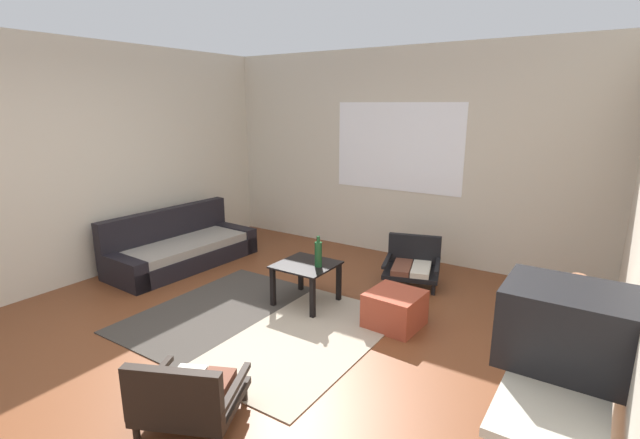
{
  "coord_description": "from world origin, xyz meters",
  "views": [
    {
      "loc": [
        2.45,
        -2.54,
        2.0
      ],
      "look_at": [
        0.06,
        1.09,
        0.9
      ],
      "focal_mm": 25.64,
      "sensor_mm": 36.0,
      "label": 1
    }
  ],
  "objects_px": {
    "coffee_table": "(306,272)",
    "armchair_by_window": "(412,263)",
    "glass_bottle": "(318,254)",
    "console_shelf": "(561,374)",
    "clay_vase": "(574,312)",
    "couch": "(181,248)",
    "armchair_striped_foreground": "(187,397)",
    "crt_television": "(567,326)",
    "ottoman_orange": "(395,309)"
  },
  "relations": [
    {
      "from": "coffee_table",
      "to": "armchair_by_window",
      "type": "height_order",
      "value": "armchair_by_window"
    },
    {
      "from": "armchair_by_window",
      "to": "console_shelf",
      "type": "bearing_deg",
      "value": -54.52
    },
    {
      "from": "couch",
      "to": "armchair_striped_foreground",
      "type": "height_order",
      "value": "couch"
    },
    {
      "from": "clay_vase",
      "to": "glass_bottle",
      "type": "distance_m",
      "value": 2.52
    },
    {
      "from": "armchair_striped_foreground",
      "to": "console_shelf",
      "type": "xyz_separation_m",
      "value": [
        1.96,
        0.65,
        0.51
      ]
    },
    {
      "from": "coffee_table",
      "to": "console_shelf",
      "type": "relative_size",
      "value": 0.39
    },
    {
      "from": "couch",
      "to": "console_shelf",
      "type": "xyz_separation_m",
      "value": [
        4.44,
        -1.38,
        0.53
      ]
    },
    {
      "from": "armchair_by_window",
      "to": "glass_bottle",
      "type": "bearing_deg",
      "value": -115.61
    },
    {
      "from": "couch",
      "to": "clay_vase",
      "type": "height_order",
      "value": "clay_vase"
    },
    {
      "from": "coffee_table",
      "to": "ottoman_orange",
      "type": "height_order",
      "value": "coffee_table"
    },
    {
      "from": "couch",
      "to": "crt_television",
      "type": "relative_size",
      "value": 3.4
    },
    {
      "from": "clay_vase",
      "to": "ottoman_orange",
      "type": "bearing_deg",
      "value": 143.88
    },
    {
      "from": "clay_vase",
      "to": "crt_television",
      "type": "bearing_deg",
      "value": -90.52
    },
    {
      "from": "couch",
      "to": "armchair_by_window",
      "type": "bearing_deg",
      "value": 21.23
    },
    {
      "from": "clay_vase",
      "to": "glass_bottle",
      "type": "height_order",
      "value": "clay_vase"
    },
    {
      "from": "armchair_striped_foreground",
      "to": "ottoman_orange",
      "type": "xyz_separation_m",
      "value": [
        0.51,
        1.99,
        -0.06
      ]
    },
    {
      "from": "clay_vase",
      "to": "glass_bottle",
      "type": "xyz_separation_m",
      "value": [
        -2.28,
        1.02,
        -0.39
      ]
    },
    {
      "from": "clay_vase",
      "to": "armchair_striped_foreground",
      "type": "bearing_deg",
      "value": -154.67
    },
    {
      "from": "crt_television",
      "to": "console_shelf",
      "type": "bearing_deg",
      "value": 87.39
    },
    {
      "from": "armchair_striped_foreground",
      "to": "crt_television",
      "type": "height_order",
      "value": "crt_television"
    },
    {
      "from": "ottoman_orange",
      "to": "glass_bottle",
      "type": "xyz_separation_m",
      "value": [
        -0.82,
        -0.04,
        0.4
      ]
    },
    {
      "from": "coffee_table",
      "to": "armchair_by_window",
      "type": "xyz_separation_m",
      "value": [
        0.69,
        1.14,
        -0.11
      ]
    },
    {
      "from": "coffee_table",
      "to": "ottoman_orange",
      "type": "xyz_separation_m",
      "value": [
        0.96,
        0.05,
        -0.18
      ]
    },
    {
      "from": "armchair_striped_foreground",
      "to": "glass_bottle",
      "type": "relative_size",
      "value": 2.53
    },
    {
      "from": "ottoman_orange",
      "to": "glass_bottle",
      "type": "distance_m",
      "value": 0.91
    },
    {
      "from": "couch",
      "to": "armchair_striped_foreground",
      "type": "relative_size",
      "value": 2.41
    },
    {
      "from": "armchair_striped_foreground",
      "to": "glass_bottle",
      "type": "bearing_deg",
      "value": 99.07
    },
    {
      "from": "crt_television",
      "to": "glass_bottle",
      "type": "xyz_separation_m",
      "value": [
        -2.27,
        1.37,
        -0.46
      ]
    },
    {
      "from": "coffee_table",
      "to": "armchair_striped_foreground",
      "type": "height_order",
      "value": "armchair_striped_foreground"
    },
    {
      "from": "armchair_striped_foreground",
      "to": "couch",
      "type": "bearing_deg",
      "value": 140.67
    },
    {
      "from": "couch",
      "to": "armchair_striped_foreground",
      "type": "distance_m",
      "value": 3.2
    },
    {
      "from": "coffee_table",
      "to": "clay_vase",
      "type": "height_order",
      "value": "clay_vase"
    },
    {
      "from": "armchair_by_window",
      "to": "glass_bottle",
      "type": "distance_m",
      "value": 1.3
    },
    {
      "from": "console_shelf",
      "to": "clay_vase",
      "type": "height_order",
      "value": "clay_vase"
    },
    {
      "from": "couch",
      "to": "armchair_striped_foreground",
      "type": "xyz_separation_m",
      "value": [
        2.48,
        -2.03,
        0.02
      ]
    },
    {
      "from": "crt_television",
      "to": "armchair_striped_foreground",
      "type": "bearing_deg",
      "value": -163.55
    },
    {
      "from": "coffee_table",
      "to": "glass_bottle",
      "type": "xyz_separation_m",
      "value": [
        0.14,
        0.01,
        0.22
      ]
    },
    {
      "from": "armchair_by_window",
      "to": "clay_vase",
      "type": "relative_size",
      "value": 2.3
    },
    {
      "from": "armchair_by_window",
      "to": "glass_bottle",
      "type": "relative_size",
      "value": 2.35
    },
    {
      "from": "ottoman_orange",
      "to": "clay_vase",
      "type": "height_order",
      "value": "clay_vase"
    },
    {
      "from": "coffee_table",
      "to": "ottoman_orange",
      "type": "relative_size",
      "value": 1.21
    },
    {
      "from": "armchair_striped_foreground",
      "to": "clay_vase",
      "type": "height_order",
      "value": "clay_vase"
    },
    {
      "from": "couch",
      "to": "crt_television",
      "type": "xyz_separation_m",
      "value": [
        4.44,
        -1.45,
        0.81
      ]
    },
    {
      "from": "couch",
      "to": "ottoman_orange",
      "type": "bearing_deg",
      "value": -0.67
    },
    {
      "from": "crt_television",
      "to": "glass_bottle",
      "type": "bearing_deg",
      "value": 148.91
    },
    {
      "from": "ottoman_orange",
      "to": "crt_television",
      "type": "bearing_deg",
      "value": -44.2
    },
    {
      "from": "couch",
      "to": "console_shelf",
      "type": "relative_size",
      "value": 1.3
    },
    {
      "from": "crt_television",
      "to": "glass_bottle",
      "type": "height_order",
      "value": "crt_television"
    },
    {
      "from": "couch",
      "to": "glass_bottle",
      "type": "bearing_deg",
      "value": -2.1
    },
    {
      "from": "couch",
      "to": "console_shelf",
      "type": "bearing_deg",
      "value": -17.27
    }
  ]
}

